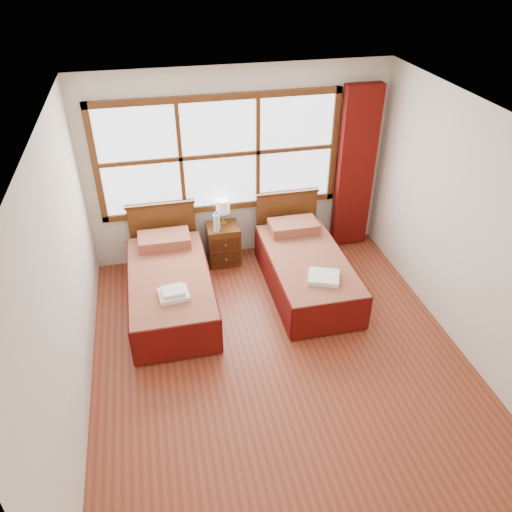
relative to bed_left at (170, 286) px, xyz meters
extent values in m
plane|color=brown|center=(1.08, -1.20, -0.29)|extent=(4.50, 4.50, 0.00)
plane|color=white|center=(1.08, -1.20, 2.31)|extent=(4.50, 4.50, 0.00)
plane|color=silver|center=(1.08, 1.05, 1.01)|extent=(4.00, 0.00, 4.00)
plane|color=silver|center=(-0.92, -1.20, 1.01)|extent=(0.00, 4.50, 4.50)
plane|color=silver|center=(3.08, -1.20, 1.01)|extent=(0.00, 4.50, 4.50)
cube|color=white|center=(0.83, 1.02, 1.21)|extent=(3.00, 0.02, 1.40)
cube|color=#562E12|center=(0.83, 1.00, 0.47)|extent=(3.16, 0.06, 0.08)
cube|color=#562E12|center=(0.83, 1.00, 1.95)|extent=(3.16, 0.06, 0.08)
cube|color=#562E12|center=(-0.71, 1.00, 1.21)|extent=(0.08, 0.06, 1.56)
cube|color=#562E12|center=(2.37, 1.00, 1.21)|extent=(0.08, 0.06, 1.56)
cube|color=#562E12|center=(0.33, 1.00, 1.21)|extent=(0.05, 0.05, 1.40)
cube|color=#562E12|center=(1.33, 1.00, 1.21)|extent=(0.05, 0.05, 1.40)
cube|color=#562E12|center=(0.83, 1.00, 1.21)|extent=(3.00, 0.05, 0.05)
cube|color=#5E0E09|center=(2.68, 0.91, 0.88)|extent=(0.50, 0.16, 2.30)
cube|color=#3B1E0C|center=(0.00, -0.07, -0.15)|extent=(0.84, 1.68, 0.27)
cube|color=maroon|center=(0.00, -0.07, 0.10)|extent=(0.94, 1.86, 0.23)
cube|color=#5C0D09|center=(-0.47, -0.07, -0.03)|extent=(0.03, 1.86, 0.47)
cube|color=#5C0D09|center=(0.47, -0.07, -0.03)|extent=(0.03, 1.86, 0.47)
cube|color=#5C0D09|center=(0.00, -1.00, -0.03)|extent=(0.94, 0.03, 0.47)
cube|color=maroon|center=(0.00, 0.61, 0.29)|extent=(0.66, 0.38, 0.15)
cube|color=#562E12|center=(0.00, 0.94, 0.17)|extent=(0.88, 0.06, 0.91)
cube|color=#3B1E0C|center=(0.00, 0.94, 0.63)|extent=(0.91, 0.08, 0.04)
cube|color=#3B1E0C|center=(1.73, -0.07, -0.15)|extent=(0.82, 1.65, 0.27)
cube|color=maroon|center=(1.73, -0.07, 0.09)|extent=(0.92, 1.83, 0.22)
cube|color=#5C0D09|center=(1.27, -0.07, -0.04)|extent=(0.03, 1.83, 0.46)
cube|color=#5C0D09|center=(2.19, -0.07, -0.04)|extent=(0.03, 1.83, 0.46)
cube|color=#5C0D09|center=(1.73, -0.98, -0.04)|extent=(0.92, 0.03, 0.46)
cube|color=maroon|center=(1.73, 0.59, 0.28)|extent=(0.64, 0.38, 0.14)
cube|color=#562E12|center=(1.73, 0.94, 0.16)|extent=(0.86, 0.06, 0.90)
cube|color=#3B1E0C|center=(1.73, 0.94, 0.62)|extent=(0.90, 0.08, 0.04)
cube|color=#562E12|center=(0.79, 0.80, 0.00)|extent=(0.43, 0.38, 0.57)
cube|color=#3B1E0C|center=(0.79, 0.60, -0.12)|extent=(0.38, 0.02, 0.17)
cube|color=#3B1E0C|center=(0.79, 0.60, 0.11)|extent=(0.38, 0.02, 0.17)
sphere|color=#B5943D|center=(0.79, 0.58, -0.12)|extent=(0.03, 0.03, 0.03)
sphere|color=#B5943D|center=(0.79, 0.58, 0.11)|extent=(0.03, 0.03, 0.03)
cube|color=white|center=(0.02, -0.50, 0.24)|extent=(0.35, 0.31, 0.05)
cube|color=white|center=(0.02, -0.50, 0.29)|extent=(0.26, 0.23, 0.05)
cube|color=white|center=(1.77, -0.55, 0.23)|extent=(0.45, 0.42, 0.06)
cylinder|color=gold|center=(0.82, 0.87, 0.30)|extent=(0.11, 0.11, 0.02)
cylinder|color=gold|center=(0.82, 0.87, 0.38)|extent=(0.02, 0.02, 0.15)
cylinder|color=white|center=(0.82, 0.87, 0.55)|extent=(0.18, 0.18, 0.18)
cylinder|color=#C3DFFB|center=(0.69, 0.69, 0.41)|extent=(0.07, 0.07, 0.24)
cylinder|color=blue|center=(0.69, 0.69, 0.55)|extent=(0.04, 0.04, 0.03)
cylinder|color=#C3DFFB|center=(0.72, 0.75, 0.40)|extent=(0.07, 0.07, 0.24)
cylinder|color=blue|center=(0.72, 0.75, 0.54)|extent=(0.03, 0.03, 0.03)
camera|label=1|loc=(-0.04, -4.98, 3.66)|focal=35.00mm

